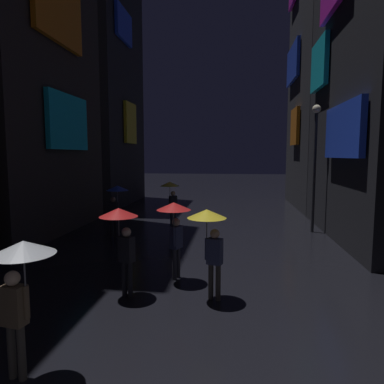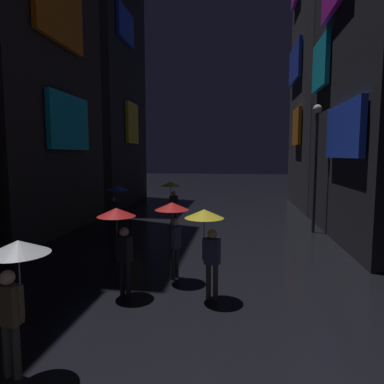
% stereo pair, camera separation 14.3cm
% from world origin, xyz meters
% --- Properties ---
extents(building_left_far, '(4.25, 7.54, 16.95)m').
position_xyz_m(building_left_far, '(-7.49, 21.77, 8.47)').
color(building_left_far, '#232328').
rests_on(building_left_far, ground).
extents(building_right_far, '(4.25, 7.75, 22.67)m').
position_xyz_m(building_right_far, '(7.48, 21.88, 11.35)').
color(building_right_far, '#232328').
rests_on(building_right_far, ground).
extents(pedestrian_near_crossing_yellow, '(0.90, 0.90, 2.12)m').
position_xyz_m(pedestrian_near_crossing_yellow, '(-1.31, 14.54, 1.67)').
color(pedestrian_near_crossing_yellow, '#2D2D38').
rests_on(pedestrian_near_crossing_yellow, ground).
extents(pedestrian_foreground_right_red, '(0.90, 0.90, 2.12)m').
position_xyz_m(pedestrian_foreground_right_red, '(0.04, 7.77, 1.67)').
color(pedestrian_foreground_right_red, '#2D2D38').
rests_on(pedestrian_foreground_right_red, ground).
extents(pedestrian_foreground_left_blue, '(0.90, 0.90, 2.12)m').
position_xyz_m(pedestrian_foreground_left_blue, '(-3.15, 12.27, 1.67)').
color(pedestrian_foreground_left_blue, black).
rests_on(pedestrian_foreground_left_blue, ground).
extents(pedestrian_far_right_red, '(0.90, 0.90, 2.12)m').
position_xyz_m(pedestrian_far_right_red, '(-1.02, 6.60, 1.67)').
color(pedestrian_far_right_red, black).
rests_on(pedestrian_far_right_red, ground).
extents(pedestrian_midstreet_centre_clear, '(0.90, 0.90, 2.12)m').
position_xyz_m(pedestrian_midstreet_centre_clear, '(-1.48, 3.49, 1.67)').
color(pedestrian_midstreet_centre_clear, '#38332D').
rests_on(pedestrian_midstreet_centre_clear, ground).
extents(pedestrian_midstreet_left_yellow, '(0.90, 0.90, 2.12)m').
position_xyz_m(pedestrian_midstreet_left_yellow, '(1.04, 6.67, 1.67)').
color(pedestrian_midstreet_left_yellow, '#38332D').
rests_on(pedestrian_midstreet_left_yellow, ground).
extents(streetlamp_right_far, '(0.36, 0.36, 5.45)m').
position_xyz_m(streetlamp_right_far, '(5.00, 14.21, 3.42)').
color(streetlamp_right_far, '#2D2D33').
rests_on(streetlamp_right_far, ground).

